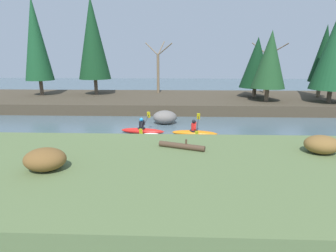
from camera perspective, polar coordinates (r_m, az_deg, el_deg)
The scene contains 16 objects.
ground_plane at distance 16.72m, azimuth -5.85°, elevation -1.32°, with size 90.00×90.00×0.00m, color #4C606B.
riverbank_near at distance 9.97m, azimuth -11.56°, elevation -10.30°, with size 44.00×7.85×0.83m.
riverbank_far at distance 26.16m, azimuth -2.96°, elevation 5.51°, with size 44.00×10.37×0.88m.
conifer_tree_far_left at distance 29.74m, azimuth -26.87°, elevation 16.44°, with size 2.70×2.70×9.35m.
conifer_tree_left at distance 28.36m, azimuth -16.08°, elevation 17.78°, with size 3.19×3.19×9.47m.
conifer_tree_mid_left at distance 26.70m, azimuth 18.74°, elevation 12.92°, with size 3.00×3.00×5.58m.
conifer_tree_centre at distance 24.40m, azimuth 21.32°, elevation 13.28°, with size 2.83×2.83×5.94m.
conifer_tree_right at distance 29.20m, azimuth 30.81°, elevation 13.35°, with size 2.21×2.21×6.68m.
bare_tree_upstream at distance 28.63m, azimuth -2.12°, elevation 12.39°, with size 3.04×3.00×5.46m.
bare_tree_mid_upstream at distance 30.30m, azimuth 20.71°, elevation 11.59°, with size 3.03×3.00×5.45m.
shrub_clump_nearest at distance 9.92m, azimuth -25.19°, elevation -6.58°, with size 1.42×1.18×0.77m.
shrub_clump_second at distance 12.21m, azimuth 30.47°, elevation -3.48°, with size 1.35×1.13×0.73m.
kayaker_lead at distance 15.86m, azimuth 5.85°, elevation -1.37°, with size 2.80×2.07×1.20m.
kayaker_middle at distance 16.30m, azimuth -5.20°, elevation -1.00°, with size 2.80×2.07×1.20m.
boulder_midstream at distance 18.63m, azimuth -0.68°, elevation 1.94°, with size 1.70×1.33×0.96m.
driftwood_log at distance 11.11m, azimuth 2.98°, elevation -4.37°, with size 1.97×0.89×0.44m.
Camera 1 is at (2.29, -15.93, 4.57)m, focal length 28.00 mm.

